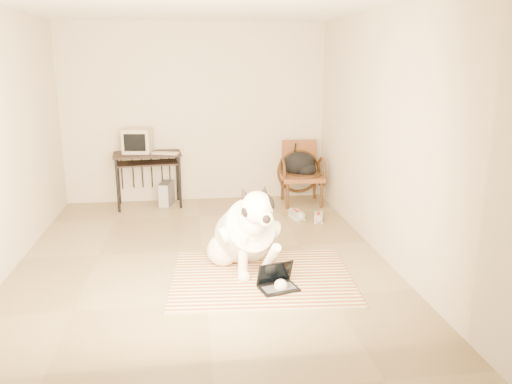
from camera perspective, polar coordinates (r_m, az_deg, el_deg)
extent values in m
plane|color=#8D7A56|center=(5.88, -6.17, -6.61)|extent=(4.50, 4.50, 0.00)
plane|color=white|center=(5.51, -6.99, 20.55)|extent=(4.50, 4.50, 0.00)
plane|color=beige|center=(7.77, -6.96, 8.86)|extent=(4.50, 0.00, 4.50)
plane|color=beige|center=(3.32, -5.61, 1.03)|extent=(4.50, 0.00, 4.50)
plane|color=beige|center=(5.85, -26.63, 5.49)|extent=(0.00, 4.50, 4.50)
plane|color=beige|center=(5.92, 13.31, 6.76)|extent=(0.00, 4.50, 4.50)
cube|color=#AE4020|center=(4.62, 1.14, -12.60)|extent=(1.81, 0.41, 0.02)
cube|color=#378241|center=(4.87, 0.88, -11.11)|extent=(1.81, 0.41, 0.02)
cube|color=#5A3B70|center=(5.12, 0.65, -9.77)|extent=(1.81, 0.41, 0.02)
cube|color=gold|center=(5.37, 0.45, -8.56)|extent=(1.81, 0.41, 0.02)
cube|color=beige|center=(5.62, 0.26, -7.45)|extent=(1.81, 0.41, 0.02)
sphere|color=white|center=(5.38, -3.77, -6.64)|extent=(0.35, 0.35, 0.35)
sphere|color=white|center=(5.49, -0.46, -6.17)|extent=(0.35, 0.35, 0.35)
ellipsoid|color=white|center=(5.41, -2.05, -6.18)|extent=(0.43, 0.39, 0.35)
ellipsoid|color=white|center=(5.15, -1.28, -4.50)|extent=(0.61, 0.87, 0.75)
cylinder|color=white|center=(5.16, -1.34, -4.46)|extent=(0.66, 0.78, 0.68)
sphere|color=white|center=(4.90, -0.37, -3.46)|extent=(0.29, 0.29, 0.29)
sphere|color=white|center=(4.75, 0.12, -1.79)|extent=(0.32, 0.32, 0.32)
ellipsoid|color=black|center=(4.76, 0.66, -1.49)|extent=(0.25, 0.28, 0.23)
cylinder|color=white|center=(4.64, 0.76, -2.81)|extent=(0.17, 0.19, 0.13)
sphere|color=black|center=(4.56, 1.20, -3.13)|extent=(0.08, 0.08, 0.08)
cone|color=black|center=(4.74, -1.36, -0.26)|extent=(0.16, 0.17, 0.20)
cone|color=black|center=(4.81, 0.95, -0.02)|extent=(0.16, 0.19, 0.20)
torus|color=silver|center=(4.87, -0.28, -2.92)|extent=(0.31, 0.21, 0.25)
cylinder|color=white|center=(4.97, -1.50, -7.45)|extent=(0.13, 0.16, 0.48)
cylinder|color=white|center=(4.94, 1.50, -7.95)|extent=(0.20, 0.44, 0.48)
sphere|color=white|center=(5.03, -1.37, -9.68)|extent=(0.12, 0.12, 0.12)
sphere|color=white|center=(4.83, 2.86, -10.65)|extent=(0.13, 0.13, 0.13)
cone|color=black|center=(5.73, -3.28, -6.55)|extent=(0.33, 0.45, 0.12)
cube|color=black|center=(4.85, 2.60, -10.94)|extent=(0.41, 0.33, 0.02)
cube|color=#4A4B4D|center=(4.84, 2.65, -10.88)|extent=(0.33, 0.22, 0.00)
cube|color=black|center=(4.88, 2.17, -9.21)|extent=(0.37, 0.17, 0.23)
cube|color=black|center=(4.87, 2.21, -9.22)|extent=(0.32, 0.15, 0.21)
cube|color=black|center=(7.57, -12.32, 4.25)|extent=(1.03, 0.64, 0.03)
cube|color=black|center=(7.54, -12.30, 3.25)|extent=(0.91, 0.52, 0.02)
cylinder|color=black|center=(7.44, -15.53, 0.65)|extent=(0.04, 0.04, 0.78)
cylinder|color=black|center=(7.88, -15.44, 1.44)|extent=(0.04, 0.04, 0.78)
cylinder|color=black|center=(7.45, -8.68, 1.06)|extent=(0.04, 0.04, 0.78)
cylinder|color=black|center=(7.90, -8.98, 1.82)|extent=(0.04, 0.04, 0.78)
cube|color=#B5A58D|center=(7.62, -13.36, 5.74)|extent=(0.45, 0.43, 0.35)
cube|color=black|center=(7.44, -13.69, 5.51)|extent=(0.31, 0.06, 0.25)
cube|color=#B5A58D|center=(7.43, -10.32, 4.39)|extent=(0.41, 0.25, 0.03)
cube|color=#4A4B4D|center=(7.71, -10.19, -0.18)|extent=(0.24, 0.40, 0.35)
cube|color=#A5A5A9|center=(7.54, -10.56, -0.55)|extent=(0.15, 0.05, 0.34)
cube|color=brown|center=(7.64, 5.24, 1.71)|extent=(0.65, 0.63, 0.06)
cylinder|color=#311B0D|center=(7.63, 5.25, 2.02)|extent=(0.58, 0.58, 0.04)
cube|color=brown|center=(7.85, 4.92, 4.23)|extent=(0.54, 0.06, 0.47)
cylinder|color=#311B0D|center=(7.40, 3.60, -0.48)|extent=(0.05, 0.05, 0.39)
cylinder|color=#311B0D|center=(7.89, 3.03, 0.50)|extent=(0.05, 0.05, 0.39)
cylinder|color=#311B0D|center=(7.50, 7.49, -0.38)|extent=(0.05, 0.05, 0.39)
cylinder|color=#311B0D|center=(7.98, 6.68, 0.58)|extent=(0.05, 0.05, 0.39)
ellipsoid|color=black|center=(7.64, 4.95, 3.25)|extent=(0.49, 0.40, 0.36)
ellipsoid|color=black|center=(7.58, 5.75, 2.57)|extent=(0.30, 0.25, 0.21)
cube|color=white|center=(7.01, 4.67, -2.90)|extent=(0.19, 0.33, 0.03)
cube|color=gray|center=(7.00, 4.68, -2.57)|extent=(0.18, 0.31, 0.10)
cube|color=maroon|center=(6.98, 4.69, -2.25)|extent=(0.08, 0.16, 0.02)
cube|color=white|center=(6.94, 7.14, -3.17)|extent=(0.18, 0.30, 0.03)
cube|color=gray|center=(6.92, 7.15, -2.86)|extent=(0.18, 0.29, 0.09)
cube|color=maroon|center=(6.91, 7.16, -2.56)|extent=(0.08, 0.15, 0.02)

